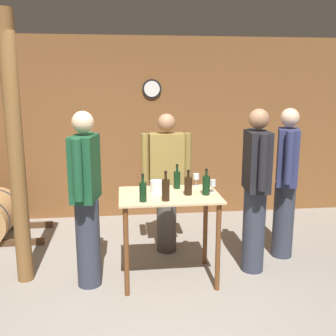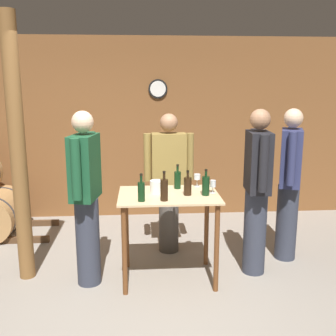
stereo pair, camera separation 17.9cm
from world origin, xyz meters
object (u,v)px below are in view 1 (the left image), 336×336
object	(u,v)px
wine_bottle_left	(166,189)
person_visitor_bearded	(166,180)
wine_bottle_far_right	(206,185)
wine_glass_near_center	(213,184)
wine_bottle_far_left	(143,191)
ice_bucket	(157,187)
person_host	(286,180)
wine_bottle_center	(177,179)
person_visitor_with_scarf	(86,196)
wine_glass_near_left	(196,177)
person_visitor_near_door	(256,188)
wooden_post	(16,153)
wine_bottle_right	(188,185)

from	to	relation	value
wine_bottle_left	person_visitor_bearded	world-z (taller)	person_visitor_bearded
wine_bottle_far_right	wine_glass_near_center	size ratio (longest dim) A/B	2.00
wine_bottle_far_left	ice_bucket	distance (m)	0.33
person_host	person_visitor_bearded	size ratio (longest dim) A/B	1.04
wine_bottle_center	person_visitor_with_scarf	xyz separation A→B (m)	(-0.93, -0.25, -0.08)
wine_glass_near_center	wine_bottle_center	bearing A→B (deg)	149.88
wine_bottle_far_left	person_host	distance (m)	1.80
wine_bottle_left	wine_bottle_far_right	size ratio (longest dim) A/B	1.08
wine_glass_near_left	ice_bucket	size ratio (longest dim) A/B	1.04
person_visitor_near_door	wooden_post	bearing A→B (deg)	178.51
wine_bottle_far_right	wine_bottle_far_left	bearing A→B (deg)	-166.00
wine_bottle_far_left	wine_glass_near_left	xyz separation A→B (m)	(0.61, 0.51, 0.00)
wine_bottle_left	wine_bottle_right	bearing A→B (deg)	35.48
person_visitor_with_scarf	wine_bottle_center	bearing A→B (deg)	15.12
wine_bottle_center	wine_bottle_right	size ratio (longest dim) A/B	1.04
wine_glass_near_center	person_visitor_with_scarf	bearing A→B (deg)	-177.63
wine_bottle_left	person_visitor_bearded	distance (m)	0.95
wine_bottle_far_left	wine_glass_near_left	distance (m)	0.79
ice_bucket	person_visitor_bearded	bearing A→B (deg)	75.02
wine_bottle_far_left	person_visitor_near_door	distance (m)	1.25
wine_bottle_far_left	wine_glass_near_center	xyz separation A→B (m)	(0.73, 0.24, -0.01)
wine_glass_near_left	person_visitor_near_door	world-z (taller)	person_visitor_near_door
wine_bottle_far_left	person_host	size ratio (longest dim) A/B	0.15
wine_glass_near_center	person_visitor_bearded	world-z (taller)	person_visitor_bearded
wine_bottle_far_left	person_visitor_bearded	size ratio (longest dim) A/B	0.16
wine_bottle_left	wooden_post	bearing A→B (deg)	165.89
wooden_post	ice_bucket	world-z (taller)	wooden_post
wine_bottle_center	wine_glass_near_left	bearing A→B (deg)	17.42
ice_bucket	person_visitor_near_door	distance (m)	1.06
wine_bottle_center	wine_bottle_far_right	distance (m)	0.38
ice_bucket	wine_bottle_far_left	bearing A→B (deg)	-118.72
wooden_post	person_visitor_with_scarf	xyz separation A→B (m)	(0.68, -0.18, -0.41)
wine_bottle_center	wine_bottle_right	distance (m)	0.27
wine_bottle_left	wine_glass_near_left	xyz separation A→B (m)	(0.39, 0.50, -0.01)
wooden_post	wine_glass_near_center	world-z (taller)	wooden_post
ice_bucket	person_host	xyz separation A→B (m)	(1.53, 0.34, -0.06)
wooden_post	wine_bottle_far_left	world-z (taller)	wooden_post
wooden_post	person_visitor_with_scarf	distance (m)	0.81
ice_bucket	person_visitor_near_door	bearing A→B (deg)	1.05
person_visitor_near_door	person_visitor_bearded	bearing A→B (deg)	144.45
wine_bottle_right	person_host	xyz separation A→B (m)	(1.22, 0.44, -0.09)
wooden_post	wine_bottle_right	size ratio (longest dim) A/B	10.68
person_visitor_near_door	wine_bottle_left	bearing A→B (deg)	-163.23
wooden_post	person_visitor_near_door	bearing A→B (deg)	-1.49
person_host	person_visitor_near_door	world-z (taller)	person_visitor_near_door
wine_glass_near_left	person_visitor_with_scarf	distance (m)	1.20
wine_bottle_far_left	ice_bucket	bearing A→B (deg)	61.28
wine_bottle_right	wine_glass_near_center	bearing A→B (deg)	12.31
wine_bottle_right	wine_glass_near_center	size ratio (longest dim) A/B	1.89
wine_bottle_left	wine_bottle_right	size ratio (longest dim) A/B	1.14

